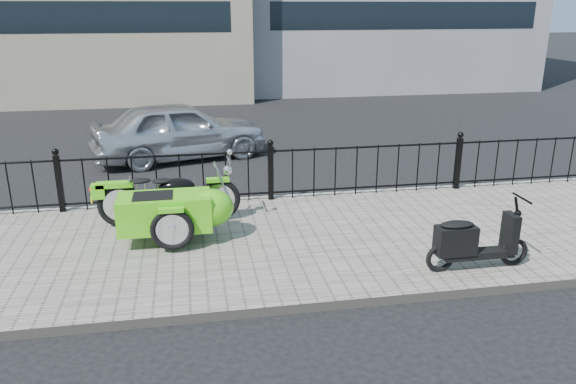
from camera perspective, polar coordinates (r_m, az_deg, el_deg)
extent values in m
plane|color=black|center=(8.77, -0.48, -4.20)|extent=(120.00, 120.00, 0.00)
cube|color=#6A6459|center=(8.30, 0.10, -5.13)|extent=(30.00, 3.80, 0.12)
cube|color=gray|center=(10.08, -1.87, -0.78)|extent=(30.00, 0.10, 0.12)
cylinder|color=black|center=(9.68, -1.80, 4.15)|extent=(14.00, 0.04, 0.04)
cylinder|color=black|center=(9.89, -1.76, -0.06)|extent=(14.00, 0.04, 0.04)
cube|color=black|center=(9.92, -22.20, 0.78)|extent=(0.09, 0.09, 0.96)
sphere|color=black|center=(9.79, -22.57, 3.79)|extent=(0.11, 0.11, 0.11)
cube|color=black|center=(9.78, -1.78, 1.94)|extent=(0.09, 0.09, 0.96)
sphere|color=black|center=(9.64, -1.81, 5.02)|extent=(0.11, 0.11, 0.11)
cube|color=black|center=(10.84, 16.87, 2.79)|extent=(0.09, 0.09, 0.96)
sphere|color=black|center=(10.71, 17.13, 5.57)|extent=(0.11, 0.11, 0.11)
cube|color=black|center=(20.54, -24.23, 15.87)|extent=(12.50, 0.06, 1.00)
cube|color=black|center=(22.61, 12.06, 17.13)|extent=(10.50, 0.06, 1.00)
torus|color=black|center=(8.91, -7.07, -0.79)|extent=(0.69, 0.09, 0.69)
torus|color=black|center=(8.97, -16.67, -1.32)|extent=(0.69, 0.09, 0.69)
torus|color=black|center=(7.84, -11.68, -3.79)|extent=(0.60, 0.08, 0.60)
cube|color=gray|center=(8.90, -11.89, -0.94)|extent=(0.34, 0.22, 0.24)
cylinder|color=black|center=(8.92, -11.86, -1.37)|extent=(1.40, 0.04, 0.04)
ellipsoid|color=black|center=(8.82, -11.22, 0.57)|extent=(0.54, 0.29, 0.26)
cylinder|color=silver|center=(8.74, -6.04, 3.12)|extent=(0.03, 0.56, 0.03)
cylinder|color=silver|center=(8.81, -6.75, 1.13)|extent=(0.25, 0.04, 0.59)
sphere|color=silver|center=(8.77, -6.14, 2.23)|extent=(0.15, 0.15, 0.15)
cube|color=#54CB15|center=(8.81, -7.15, 1.24)|extent=(0.36, 0.12, 0.06)
cube|color=#54CB15|center=(8.87, -17.19, 0.73)|extent=(0.55, 0.16, 0.08)
ellipsoid|color=black|center=(8.80, -12.69, 1.11)|extent=(0.31, 0.22, 0.08)
ellipsoid|color=black|center=(8.82, -14.77, 1.12)|extent=(0.31, 0.22, 0.08)
sphere|color=red|center=(8.94, -19.38, 0.23)|extent=(0.07, 0.07, 0.07)
cube|color=yellow|center=(9.09, -19.29, -0.66)|extent=(0.02, 0.14, 0.10)
cube|color=#54CB15|center=(8.16, -12.39, -1.99)|extent=(1.30, 0.62, 0.50)
ellipsoid|color=#54CB15|center=(8.15, -7.84, -1.57)|extent=(0.65, 0.60, 0.54)
cube|color=black|center=(8.09, -13.56, -0.52)|extent=(0.55, 0.43, 0.06)
cube|color=#54CB15|center=(7.73, -11.82, -1.80)|extent=(0.34, 0.11, 0.06)
torus|color=black|center=(7.96, 21.96, -5.65)|extent=(0.38, 0.07, 0.38)
torus|color=black|center=(7.48, 15.20, -6.46)|extent=(0.38, 0.07, 0.38)
cube|color=black|center=(7.70, 18.70, -5.96)|extent=(0.94, 0.21, 0.09)
cube|color=black|center=(7.47, 16.65, -4.71)|extent=(0.51, 0.24, 0.37)
ellipsoid|color=black|center=(7.39, 16.80, -3.18)|extent=(0.44, 0.22, 0.09)
cube|color=black|center=(7.81, 21.62, -3.87)|extent=(0.11, 0.28, 0.51)
cylinder|color=black|center=(7.75, 22.28, -1.90)|extent=(0.15, 0.04, 0.42)
cylinder|color=black|center=(7.71, 22.68, -0.58)|extent=(0.03, 0.41, 0.03)
torus|color=black|center=(8.22, -10.81, -2.93)|extent=(0.61, 0.28, 0.62)
imported|color=silver|center=(13.11, -10.96, 6.19)|extent=(4.20, 2.57, 1.34)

